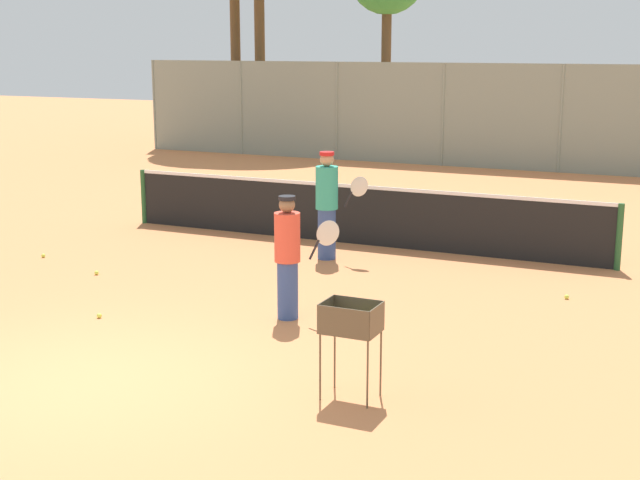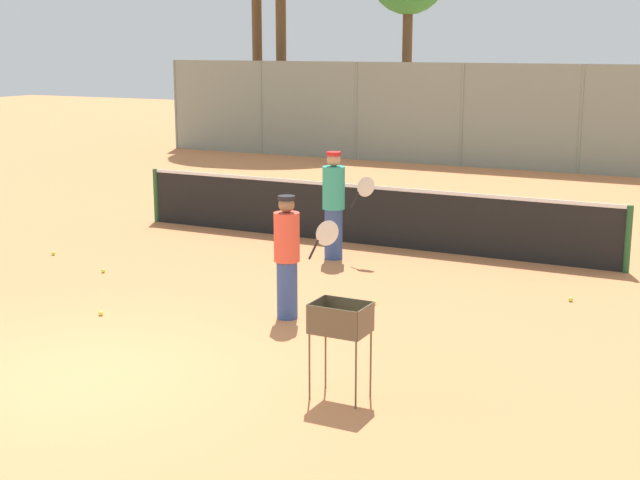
{
  "view_description": "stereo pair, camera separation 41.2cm",
  "coord_description": "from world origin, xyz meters",
  "px_view_note": "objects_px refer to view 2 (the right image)",
  "views": [
    {
      "loc": [
        5.98,
        -7.08,
        3.51
      ],
      "look_at": [
        1.23,
        3.22,
        1.0
      ],
      "focal_mm": 50.0,
      "sensor_mm": 36.0,
      "label": 1
    },
    {
      "loc": [
        6.35,
        -6.9,
        3.51
      ],
      "look_at": [
        1.23,
        3.22,
        1.0
      ],
      "focal_mm": 50.0,
      "sensor_mm": 36.0,
      "label": 2
    }
  ],
  "objects_px": {
    "player_white_outfit": "(334,204)",
    "player_red_cap": "(288,255)",
    "tennis_net": "(362,213)",
    "ball_cart": "(343,326)"
  },
  "relations": [
    {
      "from": "player_white_outfit",
      "to": "player_red_cap",
      "type": "distance_m",
      "value": 3.34
    },
    {
      "from": "tennis_net",
      "to": "ball_cart",
      "type": "bearing_deg",
      "value": -67.39
    },
    {
      "from": "player_white_outfit",
      "to": "player_red_cap",
      "type": "relative_size",
      "value": 1.1
    },
    {
      "from": "tennis_net",
      "to": "ball_cart",
      "type": "xyz_separation_m",
      "value": [
        2.73,
        -6.56,
        0.21
      ]
    },
    {
      "from": "tennis_net",
      "to": "ball_cart",
      "type": "distance_m",
      "value": 7.11
    },
    {
      "from": "tennis_net",
      "to": "player_white_outfit",
      "type": "bearing_deg",
      "value": -88.12
    },
    {
      "from": "player_white_outfit",
      "to": "ball_cart",
      "type": "height_order",
      "value": "player_white_outfit"
    },
    {
      "from": "ball_cart",
      "to": "player_red_cap",
      "type": "bearing_deg",
      "value": 130.23
    },
    {
      "from": "tennis_net",
      "to": "player_red_cap",
      "type": "relative_size",
      "value": 5.65
    },
    {
      "from": "player_red_cap",
      "to": "ball_cart",
      "type": "height_order",
      "value": "player_red_cap"
    }
  ]
}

